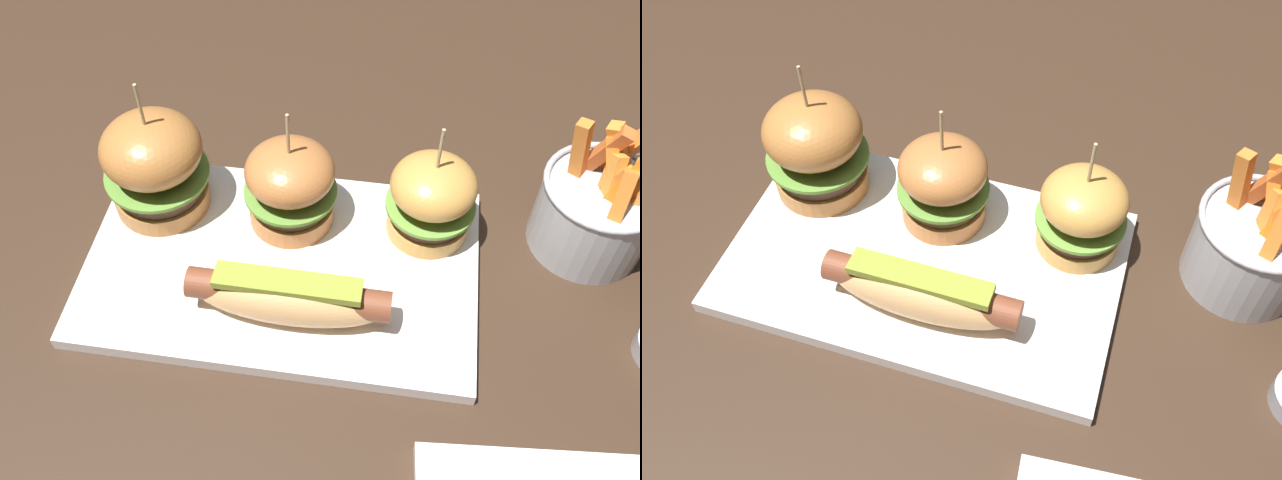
% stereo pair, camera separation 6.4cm
% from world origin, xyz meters
% --- Properties ---
extents(ground_plane, '(3.00, 3.00, 0.00)m').
position_xyz_m(ground_plane, '(0.00, 0.00, 0.00)').
color(ground_plane, '#382619').
extents(platter_main, '(0.37, 0.23, 0.01)m').
position_xyz_m(platter_main, '(0.00, 0.00, 0.01)').
color(platter_main, white).
rests_on(platter_main, ground).
extents(hot_dog, '(0.18, 0.05, 0.05)m').
position_xyz_m(hot_dog, '(0.02, -0.06, 0.04)').
color(hot_dog, tan).
rests_on(hot_dog, platter_main).
extents(slider_left, '(0.10, 0.10, 0.15)m').
position_xyz_m(slider_left, '(-0.13, 0.06, 0.07)').
color(slider_left, '#B47136').
rests_on(slider_left, platter_main).
extents(slider_center, '(0.09, 0.09, 0.13)m').
position_xyz_m(slider_center, '(-0.00, 0.06, 0.06)').
color(slider_center, '#B76F38').
rests_on(slider_center, platter_main).
extents(slider_right, '(0.09, 0.09, 0.13)m').
position_xyz_m(slider_right, '(0.13, 0.06, 0.06)').
color(slider_right, gold).
rests_on(slider_right, platter_main).
extents(fries_bucket, '(0.11, 0.11, 0.14)m').
position_xyz_m(fries_bucket, '(0.29, 0.08, 0.05)').
color(fries_bucket, '#B7BABF').
rests_on(fries_bucket, ground).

